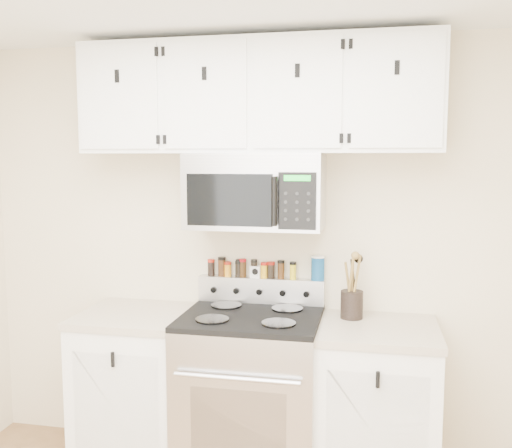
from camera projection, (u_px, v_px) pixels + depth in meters
The scene contains 20 objects.
back_wall at pixel (262, 252), 3.43m from camera, with size 3.50×0.01×2.50m, color beige.
range at pixel (251, 395), 3.21m from camera, with size 0.76×0.65×1.10m.
base_cabinet_left at pixel (138, 388), 3.37m from camera, with size 0.64×0.62×0.92m.
base_cabinet_right at pixel (376, 408), 3.10m from camera, with size 0.64×0.62×0.92m.
microwave at pixel (256, 191), 3.20m from camera, with size 0.76×0.44×0.42m.
upper_cabinets at pixel (257, 97), 3.17m from camera, with size 2.00×0.35×0.62m.
utensil_crock at pixel (352, 302), 3.19m from camera, with size 0.12×0.12×0.36m.
kitchen_timer at pixel (256, 272), 3.42m from camera, with size 0.06×0.05×0.07m, color white.
salt_canister at pixel (318, 268), 3.34m from camera, with size 0.08×0.08×0.14m.
spice_jar_0 at pixel (211, 267), 3.47m from camera, with size 0.04×0.04×0.10m.
spice_jar_1 at pixel (222, 267), 3.46m from camera, with size 0.05×0.05×0.12m.
spice_jar_2 at pixel (228, 269), 3.45m from camera, with size 0.04×0.04×0.09m.
spice_jar_3 at pixel (239, 268), 3.43m from camera, with size 0.04×0.04×0.11m.
spice_jar_4 at pixel (239, 269), 3.44m from camera, with size 0.05×0.05×0.10m.
spice_jar_5 at pixel (243, 268), 3.43m from camera, with size 0.04×0.04×0.11m.
spice_jar_6 at pixel (254, 268), 3.42m from camera, with size 0.04×0.04×0.11m.
spice_jar_7 at pixel (264, 270), 3.40m from camera, with size 0.04×0.04×0.09m.
spice_jar_8 at pixel (271, 270), 3.40m from camera, with size 0.05×0.05×0.10m.
spice_jar_9 at pixel (281, 269), 3.38m from camera, with size 0.04×0.04×0.11m.
spice_jar_10 at pixel (293, 270), 3.37m from camera, with size 0.04×0.04×0.10m.
Camera 1 is at (0.65, -1.58, 1.81)m, focal length 40.00 mm.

